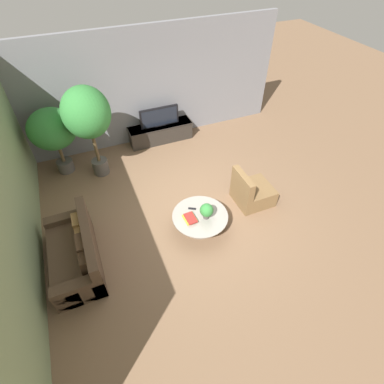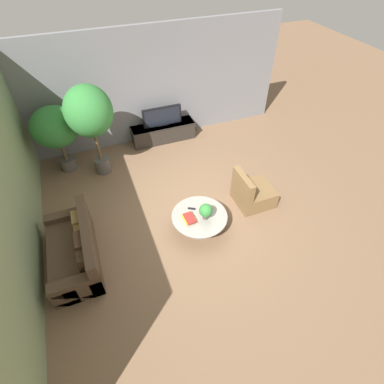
{
  "view_description": "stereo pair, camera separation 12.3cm",
  "coord_description": "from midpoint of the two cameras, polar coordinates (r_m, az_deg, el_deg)",
  "views": [
    {
      "loc": [
        -1.8,
        -4.17,
        4.94
      ],
      "look_at": [
        -0.05,
        0.06,
        0.55
      ],
      "focal_mm": 28.0,
      "sensor_mm": 36.0,
      "label": 1
    },
    {
      "loc": [
        -1.69,
        -4.21,
        4.94
      ],
      "look_at": [
        -0.05,
        0.06,
        0.55
      ],
      "focal_mm": 28.0,
      "sensor_mm": 36.0,
      "label": 2
    }
  ],
  "objects": [
    {
      "name": "television",
      "position": [
        8.49,
        -6.67,
        14.03
      ],
      "size": [
        1.08,
        0.13,
        0.53
      ],
      "color": "black",
      "rests_on": "media_console"
    },
    {
      "name": "potted_plant_tabletop",
      "position": [
        5.92,
        2.18,
        -3.56
      ],
      "size": [
        0.27,
        0.27,
        0.35
      ],
      "color": "#514C47",
      "rests_on": "coffee_table"
    },
    {
      "name": "side_wall_left",
      "position": [
        5.78,
        -32.23,
        -0.78
      ],
      "size": [
        0.12,
        7.4,
        3.0
      ],
      "primitive_type": "cube",
      "color": "gray",
      "rests_on": "ground"
    },
    {
      "name": "book_stack",
      "position": [
        6.01,
        -0.95,
        -5.04
      ],
      "size": [
        0.25,
        0.33,
        0.07
      ],
      "color": "gold",
      "rests_on": "coffee_table"
    },
    {
      "name": "remote_black",
      "position": [
        6.22,
        -0.56,
        -3.18
      ],
      "size": [
        0.16,
        0.11,
        0.02
      ],
      "primitive_type": "cube",
      "rotation": [
        0.0,
        0.0,
        1.05
      ],
      "color": "black",
      "rests_on": "coffee_table"
    },
    {
      "name": "back_wall_stone",
      "position": [
        8.39,
        -9.06,
        19.1
      ],
      "size": [
        7.4,
        0.12,
        3.0
      ],
      "primitive_type": "cube",
      "color": "slate",
      "rests_on": "ground"
    },
    {
      "name": "ground_plane",
      "position": [
        6.71,
        0.03,
        -3.59
      ],
      "size": [
        24.0,
        24.0,
        0.0
      ],
      "primitive_type": "plane",
      "color": "brown"
    },
    {
      "name": "media_console",
      "position": [
        8.75,
        -6.41,
        11.19
      ],
      "size": [
        1.8,
        0.5,
        0.5
      ],
      "color": "#2D2823",
      "rests_on": "ground"
    },
    {
      "name": "coffee_table",
      "position": [
        6.19,
        0.97,
        -5.2
      ],
      "size": [
        1.14,
        1.14,
        0.38
      ],
      "color": "#756656",
      "rests_on": "ground"
    },
    {
      "name": "couch_by_wall",
      "position": [
        6.06,
        -21.69,
        -10.83
      ],
      "size": [
        0.84,
        1.79,
        0.84
      ],
      "rotation": [
        0.0,
        0.0,
        -1.57
      ],
      "color": "#4C3828",
      "rests_on": "ground"
    },
    {
      "name": "potted_palm_tall",
      "position": [
        7.78,
        -25.44,
        10.52
      ],
      "size": [
        1.09,
        1.09,
        1.7
      ],
      "color": "#514C47",
      "rests_on": "ground"
    },
    {
      "name": "potted_palm_corner",
      "position": [
        7.15,
        -19.87,
        13.57
      ],
      "size": [
        1.06,
        1.06,
        2.28
      ],
      "color": "#514C47",
      "rests_on": "ground"
    },
    {
      "name": "armchair_wicker",
      "position": [
        6.86,
        10.77,
        -0.06
      ],
      "size": [
        0.8,
        0.76,
        0.86
      ],
      "rotation": [
        0.0,
        0.0,
        1.57
      ],
      "color": "brown",
      "rests_on": "ground"
    }
  ]
}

